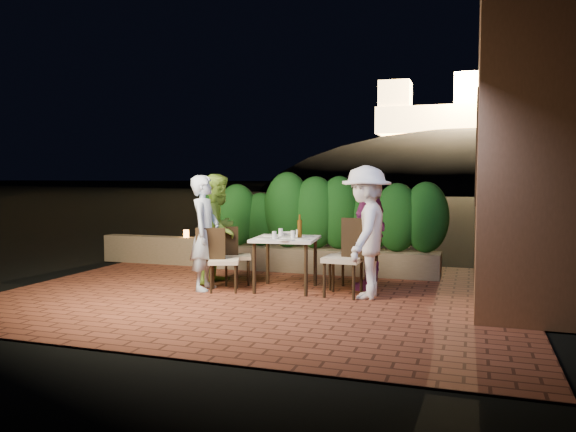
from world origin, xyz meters
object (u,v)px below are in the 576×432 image
at_px(beer_bottle, 300,226).
at_px(parapet_lamp, 186,234).
at_px(chair_right_front, 343,257).
at_px(chair_left_front, 224,260).
at_px(dining_table, 286,264).
at_px(chair_right_back, 348,255).
at_px(bowl, 286,234).
at_px(diner_white, 366,232).
at_px(diner_blue, 205,233).
at_px(chair_left_back, 237,255).
at_px(diner_green, 219,229).
at_px(diner_purple, 369,231).

distance_m(beer_bottle, parapet_lamp, 3.11).
relative_size(beer_bottle, parapet_lamp, 2.35).
relative_size(beer_bottle, chair_right_front, 0.31).
relative_size(beer_bottle, chair_left_front, 0.37).
bearing_deg(chair_left_front, dining_table, 3.82).
height_order(dining_table, chair_left_front, chair_left_front).
bearing_deg(chair_right_back, bowl, 14.40).
bearing_deg(diner_white, diner_blue, -85.00).
height_order(chair_right_back, parapet_lamp, chair_right_back).
relative_size(chair_left_back, diner_blue, 0.53).
distance_m(bowl, diner_green, 1.05).
xyz_separation_m(diner_purple, parapet_lamp, (-3.59, 1.20, -0.27)).
distance_m(chair_left_back, diner_blue, 0.71).
height_order(chair_left_front, diner_white, diner_white).
xyz_separation_m(diner_blue, diner_purple, (2.21, 0.76, 0.02)).
bearing_deg(diner_green, chair_left_back, -90.72).
distance_m(bowl, chair_right_back, 0.98).
xyz_separation_m(dining_table, diner_green, (-1.14, 0.20, 0.45)).
xyz_separation_m(chair_left_back, chair_right_back, (1.67, 0.11, 0.07)).
height_order(chair_right_front, diner_blue, diner_blue).
xyz_separation_m(diner_blue, diner_green, (-0.05, 0.55, 0.01)).
xyz_separation_m(chair_left_front, chair_left_back, (-0.04, 0.54, -0.01)).
bearing_deg(diner_purple, bowl, -73.09).
xyz_separation_m(diner_green, diner_purple, (2.26, 0.21, 0.01)).
distance_m(chair_right_back, diner_white, 0.68).
bearing_deg(chair_left_back, dining_table, -36.41).
height_order(chair_left_back, diner_green, diner_green).
bearing_deg(diner_green, bowl, -81.17).
distance_m(chair_right_front, diner_purple, 0.69).
bearing_deg(chair_left_back, parapet_lamp, 114.84).
relative_size(dining_table, diner_blue, 0.54).
bearing_deg(chair_left_back, chair_right_back, -20.19).
relative_size(chair_right_back, diner_green, 0.60).
height_order(chair_left_front, parapet_lamp, chair_left_front).
height_order(chair_right_back, diner_white, diner_white).
distance_m(chair_right_front, parapet_lamp, 3.78).
distance_m(chair_left_front, chair_right_front, 1.68).
bearing_deg(parapet_lamp, diner_white, -26.03).
bearing_deg(parapet_lamp, diner_blue, -55.07).
height_order(beer_bottle, diner_blue, diner_blue).
xyz_separation_m(chair_left_back, parapet_lamp, (-1.63, 1.43, 0.14)).
xyz_separation_m(chair_right_front, diner_blue, (-1.96, -0.20, 0.29)).
relative_size(beer_bottle, chair_right_back, 0.33).
bearing_deg(chair_left_front, chair_right_front, -13.40).
xyz_separation_m(chair_right_front, diner_purple, (0.25, 0.56, 0.31)).
bearing_deg(dining_table, diner_purple, 20.11).
height_order(bowl, diner_green, diner_green).
distance_m(bowl, parapet_lamp, 2.71).
bearing_deg(bowl, beer_bottle, -44.10).
bearing_deg(diner_blue, beer_bottle, -80.15).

